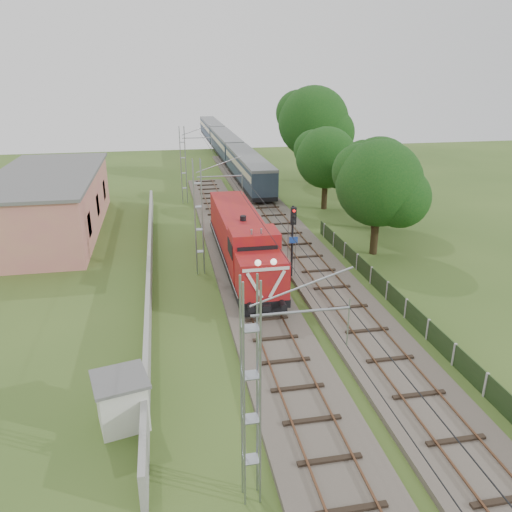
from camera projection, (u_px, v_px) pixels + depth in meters
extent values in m
plane|color=#395520|center=(282.00, 360.00, 24.60)|extent=(140.00, 140.00, 0.00)
cube|color=#6B6054|center=(256.00, 297.00, 30.99)|extent=(4.20, 70.00, 0.30)
cube|color=black|center=(256.00, 294.00, 30.92)|extent=(2.40, 70.00, 0.10)
cube|color=brown|center=(242.00, 294.00, 30.74)|extent=(0.08, 70.00, 0.05)
cube|color=brown|center=(269.00, 292.00, 31.04)|extent=(0.08, 70.00, 0.05)
cube|color=#6B6054|center=(284.00, 230.00, 43.82)|extent=(4.20, 80.00, 0.30)
cube|color=black|center=(284.00, 228.00, 43.75)|extent=(2.40, 80.00, 0.10)
cube|color=brown|center=(275.00, 228.00, 43.57)|extent=(0.08, 80.00, 0.05)
cube|color=brown|center=(294.00, 227.00, 43.87)|extent=(0.08, 80.00, 0.05)
cylinder|color=gray|center=(301.00, 312.00, 14.59)|extent=(3.00, 0.08, 0.08)
cylinder|color=gray|center=(220.00, 176.00, 32.99)|extent=(3.00, 0.08, 0.08)
cylinder|color=gray|center=(197.00, 138.00, 51.38)|extent=(3.00, 0.08, 0.08)
cylinder|color=black|center=(242.00, 195.00, 33.71)|extent=(0.03, 70.00, 0.03)
cylinder|color=black|center=(242.00, 175.00, 33.25)|extent=(0.03, 70.00, 0.03)
cube|color=#9E9E99|center=(150.00, 266.00, 34.24)|extent=(0.25, 40.00, 1.50)
cube|color=tan|center=(50.00, 204.00, 43.19)|extent=(8.00, 20.00, 5.00)
cube|color=#606060|center=(45.00, 174.00, 42.27)|extent=(8.40, 20.40, 0.25)
cube|color=black|center=(89.00, 225.00, 38.46)|extent=(0.10, 1.60, 1.80)
cube|color=black|center=(97.00, 205.00, 43.98)|extent=(0.10, 1.60, 1.80)
cube|color=black|center=(104.00, 190.00, 49.50)|extent=(0.10, 1.60, 1.80)
cube|color=black|center=(406.00, 309.00, 28.54)|extent=(0.05, 32.00, 1.15)
cube|color=#9E9E99|center=(324.00, 230.00, 42.34)|extent=(0.12, 0.12, 1.20)
cube|color=black|center=(242.00, 255.00, 35.57)|extent=(2.91, 16.49, 0.49)
cube|color=black|center=(256.00, 290.00, 30.76)|extent=(2.13, 3.49, 0.49)
cube|color=black|center=(232.00, 236.00, 40.58)|extent=(2.13, 3.49, 0.49)
cube|color=black|center=(265.00, 311.00, 28.21)|extent=(2.52, 0.24, 0.34)
cube|color=#A31D12|center=(262.00, 276.00, 28.62)|extent=(2.81, 2.43, 2.23)
sphere|color=white|center=(258.00, 263.00, 27.03)|extent=(0.35, 0.35, 0.35)
sphere|color=white|center=(274.00, 262.00, 27.18)|extent=(0.35, 0.35, 0.35)
cube|color=silver|center=(255.00, 286.00, 27.40)|extent=(0.97, 0.06, 1.62)
cube|color=silver|center=(277.00, 284.00, 27.61)|extent=(0.97, 0.06, 1.62)
cube|color=silver|center=(266.00, 269.00, 27.18)|extent=(2.62, 0.06, 0.17)
cube|color=#A31D12|center=(254.00, 254.00, 30.65)|extent=(2.91, 2.33, 3.10)
cube|color=black|center=(258.00, 253.00, 29.39)|extent=(2.43, 0.06, 0.87)
cube|color=#A31D12|center=(237.00, 226.00, 37.23)|extent=(2.72, 11.74, 2.52)
cylinder|color=black|center=(243.00, 219.00, 34.01)|extent=(0.43, 0.43, 0.39)
cylinder|color=gray|center=(251.00, 232.00, 29.29)|extent=(0.12, 0.12, 0.34)
cylinder|color=gray|center=(261.00, 231.00, 29.39)|extent=(0.12, 0.12, 0.34)
cube|color=black|center=(248.00, 180.00, 60.48)|extent=(2.67, 20.28, 0.46)
cube|color=#2C394A|center=(248.00, 168.00, 59.96)|extent=(2.77, 20.28, 2.49)
cube|color=#B9B18F|center=(248.00, 164.00, 59.80)|extent=(2.80, 19.47, 0.69)
cube|color=slate|center=(248.00, 156.00, 59.48)|extent=(2.81, 20.28, 0.32)
cube|color=black|center=(226.00, 153.00, 79.98)|extent=(2.67, 20.28, 0.46)
cube|color=#2C394A|center=(225.00, 143.00, 79.47)|extent=(2.77, 20.28, 2.49)
cube|color=#B9B18F|center=(225.00, 140.00, 79.30)|extent=(2.80, 19.47, 0.69)
cube|color=slate|center=(225.00, 134.00, 78.98)|extent=(2.81, 20.28, 0.32)
cube|color=black|center=(212.00, 136.00, 99.49)|extent=(2.67, 20.28, 0.46)
cube|color=#2C394A|center=(212.00, 129.00, 98.97)|extent=(2.77, 20.28, 2.49)
cube|color=#B9B18F|center=(212.00, 126.00, 98.81)|extent=(2.80, 19.47, 0.69)
cube|color=slate|center=(211.00, 122.00, 98.48)|extent=(2.81, 20.28, 0.32)
cylinder|color=black|center=(292.00, 244.00, 33.00)|extent=(0.15, 0.15, 5.20)
cube|color=black|center=(293.00, 216.00, 32.16)|extent=(0.38, 0.26, 1.14)
sphere|color=red|center=(294.00, 211.00, 31.92)|extent=(0.19, 0.19, 0.19)
sphere|color=black|center=(294.00, 216.00, 32.05)|extent=(0.19, 0.19, 0.19)
sphere|color=black|center=(294.00, 222.00, 32.18)|extent=(0.19, 0.19, 0.19)
cube|color=#1C40A8|center=(293.00, 240.00, 32.79)|extent=(0.57, 0.11, 0.42)
cube|color=silver|center=(122.00, 402.00, 19.86)|extent=(2.19, 2.19, 2.00)
cube|color=#606060|center=(119.00, 379.00, 19.48)|extent=(2.51, 2.51, 0.14)
cylinder|color=#392A17|center=(375.00, 229.00, 38.11)|extent=(0.58, 0.58, 3.92)
sphere|color=#103B12|center=(379.00, 183.00, 36.85)|extent=(6.42, 6.42, 6.42)
sphere|color=#103B12|center=(400.00, 197.00, 36.50)|extent=(4.49, 4.49, 4.49)
sphere|color=#103B12|center=(360.00, 171.00, 37.44)|extent=(4.17, 4.17, 4.17)
cylinder|color=#392A17|center=(375.00, 209.00, 44.28)|extent=(0.52, 0.52, 3.65)
sphere|color=#103B12|center=(378.00, 172.00, 43.11)|extent=(5.97, 5.97, 5.97)
sphere|color=#103B12|center=(395.00, 183.00, 42.79)|extent=(4.18, 4.18, 4.18)
sphere|color=#103B12|center=(363.00, 162.00, 43.66)|extent=(3.88, 3.88, 3.88)
cylinder|color=#392A17|center=(325.00, 191.00, 50.58)|extent=(0.58, 0.58, 3.70)
sphere|color=#103B12|center=(326.00, 158.00, 49.40)|extent=(6.05, 6.05, 6.05)
sphere|color=#103B12|center=(341.00, 167.00, 49.07)|extent=(4.24, 4.24, 4.24)
sphere|color=#103B12|center=(313.00, 150.00, 49.95)|extent=(3.93, 3.93, 3.93)
cylinder|color=#392A17|center=(312.00, 161.00, 62.41)|extent=(0.62, 0.62, 5.25)
sphere|color=#103B12|center=(313.00, 122.00, 60.73)|extent=(8.60, 8.60, 8.60)
sphere|color=#103B12|center=(330.00, 133.00, 60.27)|extent=(6.02, 6.02, 6.02)
sphere|color=#103B12|center=(298.00, 113.00, 61.52)|extent=(5.59, 5.59, 5.59)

